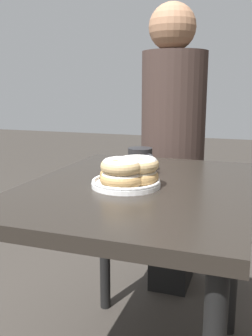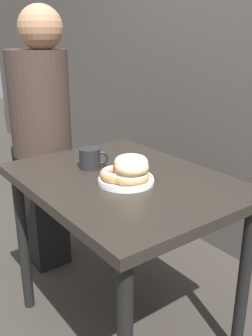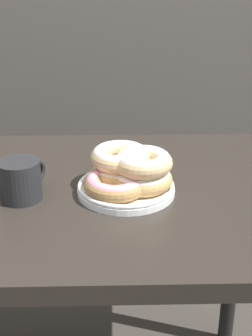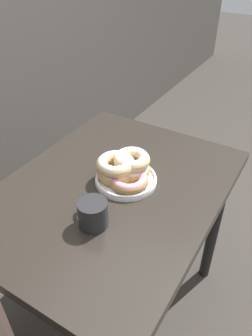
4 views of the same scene
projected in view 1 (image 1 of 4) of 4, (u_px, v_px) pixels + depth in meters
name	position (u px, v px, depth m)	size (l,w,h in m)	color
dining_table	(139.00, 213.00, 1.24)	(0.94, 0.71, 0.75)	#28231E
donut_plate	(128.00, 173.00, 1.16)	(0.24, 0.24, 0.10)	white
coffee_mug	(141.00, 160.00, 1.38)	(0.09, 0.12, 0.09)	#232326
person_figure	(173.00, 149.00, 1.88)	(0.40, 0.31, 1.43)	black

